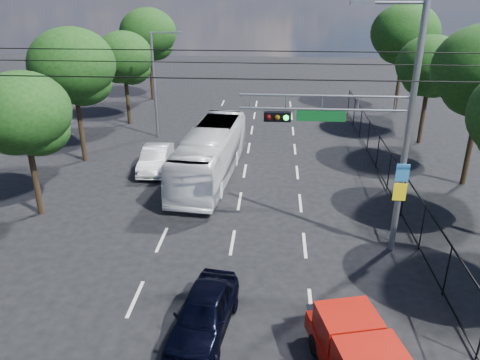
# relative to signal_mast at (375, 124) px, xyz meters

# --- Properties ---
(lane_markings) EXTENTS (6.12, 38.00, 0.01)m
(lane_markings) POSITION_rel_signal_mast_xyz_m (-5.28, 6.01, -5.24)
(lane_markings) COLOR beige
(lane_markings) RESTS_ON ground
(signal_mast) EXTENTS (6.43, 0.39, 9.50)m
(signal_mast) POSITION_rel_signal_mast_xyz_m (0.00, 0.00, 0.00)
(signal_mast) COLOR slate
(signal_mast) RESTS_ON ground
(streetlight_left) EXTENTS (2.09, 0.22, 7.08)m
(streetlight_left) POSITION_rel_signal_mast_xyz_m (-11.62, 14.01, -1.30)
(streetlight_left) COLOR slate
(streetlight_left) RESTS_ON ground
(utility_wires) EXTENTS (22.00, 5.04, 0.74)m
(utility_wires) POSITION_rel_signal_mast_xyz_m (-5.28, 0.84, 1.99)
(utility_wires) COLOR black
(utility_wires) RESTS_ON ground
(fence_right) EXTENTS (0.06, 34.03, 2.00)m
(fence_right) POSITION_rel_signal_mast_xyz_m (2.32, 4.18, -4.21)
(fence_right) COLOR black
(fence_right) RESTS_ON ground
(tree_right_d) EXTENTS (4.32, 4.32, 7.02)m
(tree_right_d) POSITION_rel_signal_mast_xyz_m (6.13, 14.03, -0.39)
(tree_right_d) COLOR black
(tree_right_d) RESTS_ON ground
(tree_right_e) EXTENTS (5.28, 5.28, 8.58)m
(tree_right_e) POSITION_rel_signal_mast_xyz_m (6.33, 22.03, 0.69)
(tree_right_e) COLOR black
(tree_right_e) RESTS_ON ground
(tree_left_b) EXTENTS (4.08, 4.08, 6.63)m
(tree_left_b) POSITION_rel_signal_mast_xyz_m (-14.47, 2.03, -0.66)
(tree_left_b) COLOR black
(tree_left_b) RESTS_ON ground
(tree_left_c) EXTENTS (4.80, 4.80, 7.80)m
(tree_left_c) POSITION_rel_signal_mast_xyz_m (-15.07, 9.03, 0.15)
(tree_left_c) COLOR black
(tree_left_c) RESTS_ON ground
(tree_left_d) EXTENTS (4.20, 4.20, 6.83)m
(tree_left_d) POSITION_rel_signal_mast_xyz_m (-14.67, 17.03, -0.52)
(tree_left_d) COLOR black
(tree_left_d) RESTS_ON ground
(tree_left_e) EXTENTS (4.92, 4.92, 7.99)m
(tree_left_e) POSITION_rel_signal_mast_xyz_m (-14.87, 25.03, 0.29)
(tree_left_e) COLOR black
(tree_left_e) RESTS_ON ground
(navy_hatchback) EXTENTS (2.15, 4.19, 1.37)m
(navy_hatchback) POSITION_rel_signal_mast_xyz_m (-5.68, -5.38, -4.56)
(navy_hatchback) COLOR black
(navy_hatchback) RESTS_ON ground
(white_bus) EXTENTS (3.22, 10.18, 2.79)m
(white_bus) POSITION_rel_signal_mast_xyz_m (-7.11, 6.95, -3.85)
(white_bus) COLOR white
(white_bus) RESTS_ON ground
(white_van) EXTENTS (1.62, 4.21, 1.37)m
(white_van) POSITION_rel_signal_mast_xyz_m (-10.39, 7.79, -4.56)
(white_van) COLOR silver
(white_van) RESTS_ON ground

